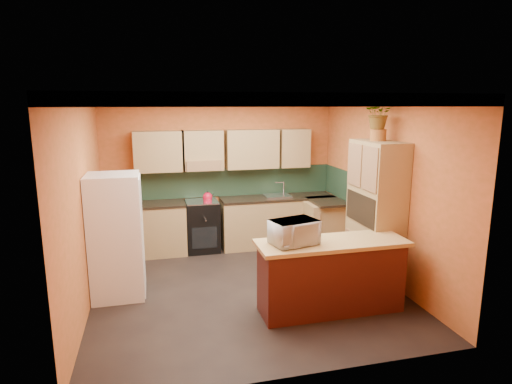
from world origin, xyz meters
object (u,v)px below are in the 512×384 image
fridge (116,236)px  pantry (375,214)px  base_cabinets_back (236,224)px  breakfast_bar (331,278)px  stove (202,226)px  microwave (294,232)px

fridge → pantry: (3.60, -0.48, 0.20)m
base_cabinets_back → breakfast_bar: (0.68, -2.70, 0.00)m
stove → breakfast_bar: size_ratio=0.51×
pantry → microwave: (-1.45, -0.64, 0.03)m
fridge → microwave: (2.15, -1.12, 0.23)m
base_cabinets_back → microwave: size_ratio=6.69×
pantry → base_cabinets_back: bearing=128.2°
base_cabinets_back → fridge: fridge is taller
pantry → breakfast_bar: bearing=-145.9°
pantry → fridge: bearing=172.5°
microwave → breakfast_bar: bearing=-14.8°
pantry → microwave: 1.59m
microwave → base_cabinets_back: bearing=78.8°
base_cabinets_back → fridge: size_ratio=2.15×
stove → pantry: bearing=-42.5°
pantry → breakfast_bar: 1.29m
base_cabinets_back → microwave: microwave is taller
breakfast_bar → microwave: size_ratio=3.30×
stove → pantry: (2.25, -2.06, 0.59)m
stove → microwave: 2.89m
fridge → microwave: bearing=-27.4°
breakfast_bar → microwave: bearing=180.0°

